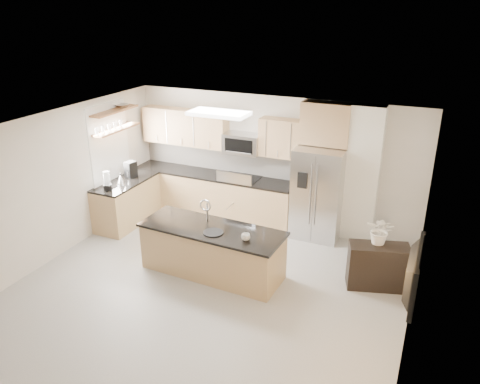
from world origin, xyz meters
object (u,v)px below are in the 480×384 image
at_px(island, 212,250).
at_px(kettle, 121,179).
at_px(coffee_maker, 131,170).
at_px(cup, 246,237).
at_px(flower_vase, 382,224).
at_px(platter, 213,233).
at_px(microwave, 242,144).
at_px(credenza, 378,266).
at_px(blender, 107,182).
at_px(range, 240,199).
at_px(bowl, 122,105).
at_px(television, 407,272).
at_px(refrigerator, 318,193).

height_order(island, kettle, island).
bearing_deg(coffee_maker, cup, -24.36).
bearing_deg(flower_vase, platter, -160.05).
height_order(island, coffee_maker, island).
distance_m(microwave, credenza, 3.63).
distance_m(cup, blender, 3.25).
bearing_deg(range, bowl, -162.33).
relative_size(island, kettle, 10.58).
bearing_deg(platter, range, 103.16).
bearing_deg(cup, kettle, 161.92).
distance_m(credenza, television, 2.01).
height_order(microwave, blender, microwave).
distance_m(credenza, flower_vase, 0.72).
distance_m(credenza, cup, 2.17).
distance_m(coffee_maker, bowl, 1.31).
bearing_deg(credenza, range, 138.12).
bearing_deg(credenza, microwave, 136.23).
xyz_separation_m(cup, platter, (-0.57, 0.01, -0.05)).
height_order(bowl, flower_vase, bowl).
relative_size(cup, platter, 0.42).
relative_size(refrigerator, credenza, 1.91).
relative_size(refrigerator, bowl, 5.18).
bearing_deg(microwave, television, -42.75).
height_order(credenza, cup, cup).
bearing_deg(flower_vase, bowl, 173.02).
distance_m(refrigerator, bowl, 4.24).
bearing_deg(island, kettle, 163.35).
bearing_deg(platter, island, 124.39).
xyz_separation_m(refrigerator, cup, (-0.56, -2.23, 0.00)).
relative_size(cup, television, 0.13).
height_order(refrigerator, television, refrigerator).
relative_size(island, credenza, 2.64).
xyz_separation_m(blender, flower_vase, (5.08, 0.24, 0.00)).
height_order(island, credenza, island).
bearing_deg(island, cup, -11.05).
distance_m(kettle, bowl, 1.48).
height_order(platter, flower_vase, flower_vase).
bearing_deg(credenza, cup, -172.98).
xyz_separation_m(microwave, flower_vase, (3.00, -1.48, -0.54)).
height_order(microwave, island, microwave).
relative_size(range, kettle, 4.91).
distance_m(refrigerator, flower_vase, 1.89).
relative_size(island, bowl, 7.14).
xyz_separation_m(island, flower_vase, (2.58, 0.75, 0.67)).
relative_size(blender, kettle, 1.63).
bearing_deg(range, microwave, 90.00).
xyz_separation_m(cup, blender, (-3.18, 0.67, 0.19)).
bearing_deg(refrigerator, microwave, 174.14).
height_order(microwave, coffee_maker, microwave).
bearing_deg(coffee_maker, range, 21.50).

